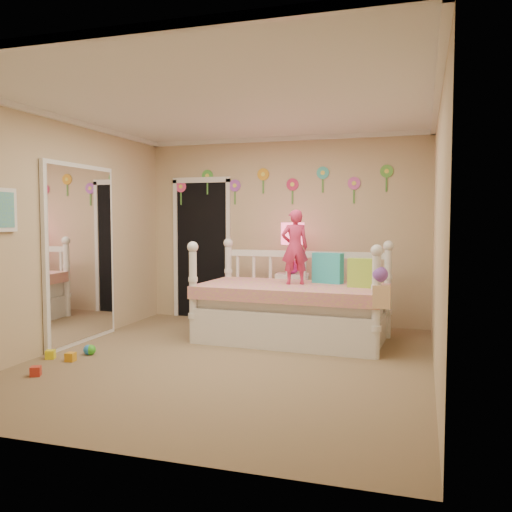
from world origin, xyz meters
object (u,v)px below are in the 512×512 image
(child, at_px, (295,247))
(nightstand, at_px, (292,301))
(table_lamp, at_px, (293,240))
(daybed, at_px, (292,290))

(child, relative_size, nightstand, 1.22)
(nightstand, height_order, table_lamp, table_lamp)
(table_lamp, bearing_deg, child, -74.55)
(child, distance_m, nightstand, 1.04)
(child, height_order, table_lamp, child)
(child, bearing_deg, table_lamp, -97.41)
(nightstand, distance_m, table_lamp, 0.82)
(daybed, distance_m, child, 0.52)
(child, relative_size, table_lamp, 1.31)
(daybed, xyz_separation_m, nightstand, (-0.17, 0.72, -0.24))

